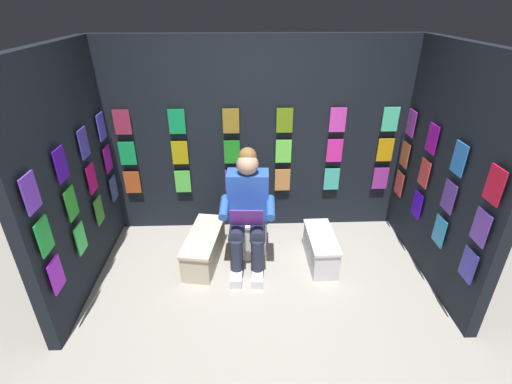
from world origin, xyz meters
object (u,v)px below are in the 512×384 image
(comic_longbox_far, at_px, (321,249))
(person_reading, at_px, (248,210))
(toilet, at_px, (249,221))
(comic_longbox_near, at_px, (204,247))

(comic_longbox_far, bearing_deg, person_reading, -6.06)
(toilet, bearing_deg, comic_longbox_near, 28.66)
(person_reading, distance_m, comic_longbox_far, 0.86)
(toilet, xyz_separation_m, comic_longbox_near, (0.46, 0.22, -0.17))
(comic_longbox_near, bearing_deg, person_reading, -171.48)
(toilet, xyz_separation_m, person_reading, (0.01, 0.23, 0.27))
(person_reading, xyz_separation_m, comic_longbox_far, (-0.73, 0.07, -0.44))
(toilet, distance_m, comic_longbox_near, 0.54)
(comic_longbox_near, bearing_deg, comic_longbox_far, -174.16)
(person_reading, bearing_deg, comic_longbox_near, 2.33)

